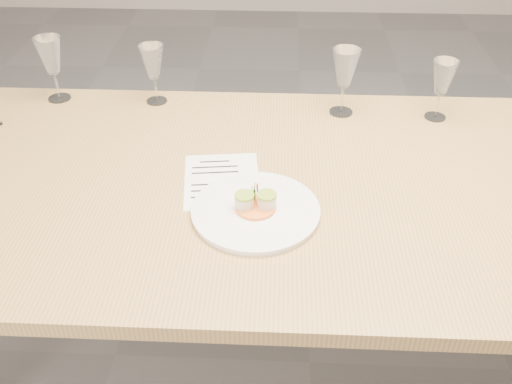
{
  "coord_description": "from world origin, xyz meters",
  "views": [
    {
      "loc": [
        -0.13,
        -1.21,
        1.61
      ],
      "look_at": [
        -0.18,
        -0.12,
        0.8
      ],
      "focal_mm": 40.0,
      "sensor_mm": 36.0,
      "label": 1
    }
  ],
  "objects_px": {
    "dining_table": "(324,202)",
    "recipe_sheet": "(222,180)",
    "dinner_plate": "(256,210)",
    "wine_glass_1": "(153,63)",
    "wine_glass_2": "(345,69)",
    "wine_glass_0": "(50,57)",
    "wine_glass_3": "(443,79)"
  },
  "relations": [
    {
      "from": "dining_table",
      "to": "recipe_sheet",
      "type": "height_order",
      "value": "recipe_sheet"
    },
    {
      "from": "dining_table",
      "to": "dinner_plate",
      "type": "distance_m",
      "value": 0.24
    },
    {
      "from": "dinner_plate",
      "to": "wine_glass_1",
      "type": "relative_size",
      "value": 1.64
    },
    {
      "from": "dining_table",
      "to": "wine_glass_2",
      "type": "xyz_separation_m",
      "value": [
        0.07,
        0.38,
        0.21
      ]
    },
    {
      "from": "dining_table",
      "to": "wine_glass_2",
      "type": "height_order",
      "value": "wine_glass_2"
    },
    {
      "from": "recipe_sheet",
      "to": "wine_glass_1",
      "type": "height_order",
      "value": "wine_glass_1"
    },
    {
      "from": "dinner_plate",
      "to": "recipe_sheet",
      "type": "relative_size",
      "value": 1.15
    },
    {
      "from": "wine_glass_0",
      "to": "wine_glass_1",
      "type": "xyz_separation_m",
      "value": [
        0.32,
        -0.0,
        -0.01
      ]
    },
    {
      "from": "dinner_plate",
      "to": "wine_glass_3",
      "type": "bearing_deg",
      "value": 43.3
    },
    {
      "from": "dinner_plate",
      "to": "wine_glass_2",
      "type": "relative_size",
      "value": 1.5
    },
    {
      "from": "recipe_sheet",
      "to": "wine_glass_3",
      "type": "height_order",
      "value": "wine_glass_3"
    },
    {
      "from": "recipe_sheet",
      "to": "wine_glass_1",
      "type": "distance_m",
      "value": 0.52
    },
    {
      "from": "wine_glass_1",
      "to": "wine_glass_3",
      "type": "xyz_separation_m",
      "value": [
        0.88,
        -0.07,
        -0.0
      ]
    },
    {
      "from": "wine_glass_0",
      "to": "wine_glass_1",
      "type": "distance_m",
      "value": 0.32
    },
    {
      "from": "dining_table",
      "to": "wine_glass_3",
      "type": "relative_size",
      "value": 12.94
    },
    {
      "from": "dining_table",
      "to": "dinner_plate",
      "type": "bearing_deg",
      "value": -141.35
    },
    {
      "from": "recipe_sheet",
      "to": "wine_glass_2",
      "type": "relative_size",
      "value": 1.3
    },
    {
      "from": "recipe_sheet",
      "to": "wine_glass_2",
      "type": "distance_m",
      "value": 0.53
    },
    {
      "from": "wine_glass_0",
      "to": "wine_glass_1",
      "type": "relative_size",
      "value": 1.09
    },
    {
      "from": "dining_table",
      "to": "wine_glass_2",
      "type": "bearing_deg",
      "value": 80.0
    },
    {
      "from": "recipe_sheet",
      "to": "wine_glass_3",
      "type": "xyz_separation_m",
      "value": [
        0.62,
        0.36,
        0.13
      ]
    },
    {
      "from": "dinner_plate",
      "to": "recipe_sheet",
      "type": "distance_m",
      "value": 0.16
    },
    {
      "from": "wine_glass_2",
      "to": "dining_table",
      "type": "bearing_deg",
      "value": -100.0
    },
    {
      "from": "dinner_plate",
      "to": "wine_glass_0",
      "type": "bearing_deg",
      "value": 139.47
    },
    {
      "from": "dining_table",
      "to": "wine_glass_3",
      "type": "distance_m",
      "value": 0.54
    },
    {
      "from": "dinner_plate",
      "to": "recipe_sheet",
      "type": "xyz_separation_m",
      "value": [
        -0.1,
        0.13,
        -0.01
      ]
    },
    {
      "from": "dinner_plate",
      "to": "dining_table",
      "type": "bearing_deg",
      "value": 38.65
    },
    {
      "from": "wine_glass_3",
      "to": "wine_glass_0",
      "type": "bearing_deg",
      "value": 176.64
    },
    {
      "from": "recipe_sheet",
      "to": "wine_glass_0",
      "type": "relative_size",
      "value": 1.31
    },
    {
      "from": "dinner_plate",
      "to": "wine_glass_3",
      "type": "xyz_separation_m",
      "value": [
        0.53,
        0.5,
        0.12
      ]
    },
    {
      "from": "dining_table",
      "to": "wine_glass_0",
      "type": "bearing_deg",
      "value": 153.01
    },
    {
      "from": "recipe_sheet",
      "to": "wine_glass_2",
      "type": "height_order",
      "value": "wine_glass_2"
    }
  ]
}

